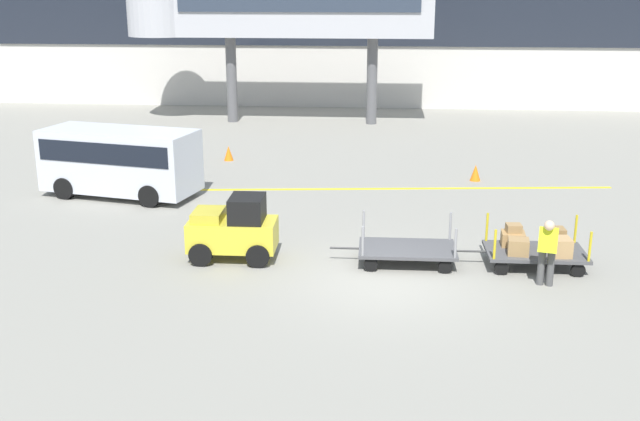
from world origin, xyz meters
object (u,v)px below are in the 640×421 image
(baggage_cart_lead, at_px, (407,249))
(baggage_tug, at_px, (234,229))
(safety_cone_far, at_px, (475,173))
(baggage_handler, at_px, (547,249))
(shuttle_van, at_px, (120,157))
(baggage_cart_middle, at_px, (535,247))
(safety_cone_near, at_px, (229,153))

(baggage_cart_lead, bearing_deg, baggage_tug, -179.11)
(safety_cone_far, bearing_deg, baggage_handler, -86.87)
(baggage_cart_lead, distance_m, shuttle_van, 10.33)
(baggage_handler, bearing_deg, safety_cone_far, 93.13)
(baggage_tug, height_order, safety_cone_far, baggage_tug)
(baggage_cart_middle, height_order, safety_cone_far, baggage_cart_middle)
(baggage_handler, relative_size, shuttle_van, 0.31)
(shuttle_van, bearing_deg, baggage_cart_middle, -23.90)
(safety_cone_near, bearing_deg, baggage_handler, -50.88)
(baggage_tug, relative_size, baggage_cart_lead, 0.70)
(safety_cone_near, relative_size, safety_cone_far, 1.00)
(baggage_cart_middle, height_order, safety_cone_near, baggage_cart_middle)
(safety_cone_far, bearing_deg, shuttle_van, -165.68)
(safety_cone_near, bearing_deg, baggage_cart_middle, -47.73)
(baggage_tug, xyz_separation_m, safety_cone_near, (-2.33, 10.56, -0.48))
(baggage_cart_middle, height_order, baggage_handler, baggage_handler)
(baggage_cart_lead, height_order, baggage_handler, baggage_handler)
(baggage_cart_lead, relative_size, safety_cone_near, 5.47)
(shuttle_van, height_order, safety_cone_far, shuttle_van)
(safety_cone_far, bearing_deg, safety_cone_near, 165.59)
(baggage_cart_lead, distance_m, baggage_handler, 3.27)
(baggage_cart_lead, bearing_deg, safety_cone_far, 73.05)
(baggage_cart_middle, distance_m, safety_cone_far, 8.15)
(baggage_tug, height_order, baggage_cart_lead, baggage_tug)
(baggage_cart_middle, distance_m, baggage_handler, 1.29)
(shuttle_van, xyz_separation_m, safety_cone_near, (2.34, 5.20, -0.96))
(baggage_tug, relative_size, safety_cone_far, 3.85)
(baggage_cart_lead, bearing_deg, baggage_handler, -21.33)
(baggage_cart_middle, relative_size, shuttle_van, 0.59)
(shuttle_van, bearing_deg, baggage_handler, -28.69)
(baggage_handler, height_order, shuttle_van, shuttle_van)
(shuttle_van, distance_m, safety_cone_far, 11.72)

